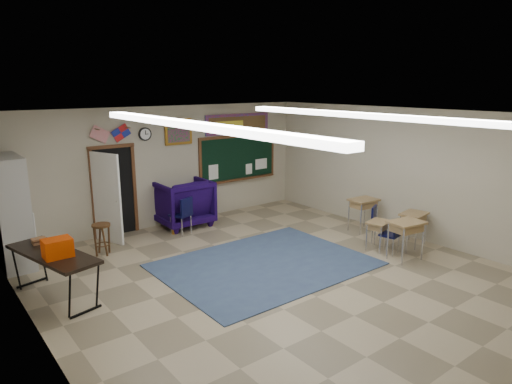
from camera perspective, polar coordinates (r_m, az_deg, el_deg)
floor at (r=8.55m, az=3.54°, el=-11.00°), size 9.00×9.00×0.00m
back_wall at (r=11.72m, az=-11.09°, el=3.17°), size 8.00×0.04×3.00m
left_wall at (r=6.26m, az=-25.05°, el=-6.82°), size 0.04×9.00×3.00m
right_wall at (r=11.06m, az=19.40°, el=2.06°), size 0.04×9.00×3.00m
ceiling at (r=7.81m, az=3.86°, el=9.48°), size 8.00×9.00×0.04m
area_rug at (r=9.22m, az=1.16°, el=-9.03°), size 4.00×3.00×0.02m
fluorescent_strips at (r=7.81m, az=3.86°, el=9.05°), size 3.86×6.00×0.10m
doorway at (r=11.09m, az=-17.55°, el=-0.12°), size 1.10×0.89×2.16m
chalkboard at (r=12.82m, az=-2.21°, el=4.12°), size 2.55×0.14×1.30m
bulletin_board at (r=12.70m, az=-2.26°, el=8.52°), size 2.10×0.05×0.55m
framed_art_print at (r=11.73m, az=-9.67°, el=7.44°), size 0.75×0.05×0.65m
wall_clock at (r=11.33m, az=-13.70°, el=7.05°), size 0.32×0.05×0.32m
wall_flags at (r=10.97m, az=-17.74°, el=7.28°), size 1.16×0.06×0.70m
storage_cabinet at (r=10.07m, az=-28.35°, el=-2.22°), size 0.59×1.25×2.20m
wingback_armchair at (r=11.70m, az=-9.19°, el=-1.30°), size 1.28×1.32×1.19m
student_chair_reading at (r=11.08m, az=-9.40°, el=-2.90°), size 0.59×0.59×0.90m
student_chair_desk_a at (r=10.11m, az=16.37°, el=-5.26°), size 0.46×0.46×0.77m
student_chair_desk_b at (r=10.72m, az=15.38°, el=-3.99°), size 0.55×0.55×0.83m
student_desk_front_left at (r=10.27m, az=15.00°, el=-5.07°), size 0.61×0.51×0.64m
student_desk_front_right at (r=11.45m, az=13.23°, el=-2.58°), size 0.70×0.55×0.80m
student_desk_back_left at (r=9.83m, az=18.18°, el=-5.52°), size 0.75×0.60×0.82m
student_desk_back_right at (r=10.76m, az=19.03°, el=-4.17°), size 0.69×0.56×0.75m
folding_table at (r=8.43m, az=-23.84°, el=-9.27°), size 1.10×2.06×1.12m
wooden_stool at (r=10.16m, az=-18.68°, el=-5.57°), size 0.38×0.38×0.67m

